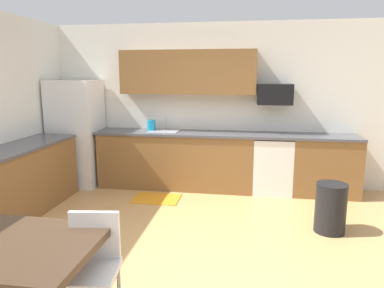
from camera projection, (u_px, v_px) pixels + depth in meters
The scene contains 17 objects.
ground_plane at pixel (177, 256), 3.71m from camera, with size 12.00×12.00×0.00m, color tan.
wall_back at pixel (207, 105), 6.02m from camera, with size 5.80×0.10×2.70m, color white.
cabinet_run_back at pixel (176, 161), 5.92m from camera, with size 2.54×0.60×0.90m, color brown.
cabinet_run_back_right at pixel (325, 166), 5.56m from camera, with size 1.01×0.60×0.90m, color brown.
cabinet_run_left at pixel (20, 182), 4.75m from camera, with size 0.60×2.00×0.90m, color brown.
countertop_back at pixel (205, 134), 5.76m from camera, with size 4.80×0.64×0.04m, color #4C4C51.
countertop_left at pixel (17, 148), 4.66m from camera, with size 0.64×2.00×0.04m, color #4C4C51.
upper_cabinets_back at pixel (188, 72), 5.74m from camera, with size 2.20×0.34×0.70m, color brown.
refrigerator at pixel (77, 133), 6.03m from camera, with size 0.76×0.70×1.77m, color white.
oven_range at pixel (272, 164), 5.68m from camera, with size 0.60×0.60×0.91m.
microwave at pixel (275, 94), 5.56m from camera, with size 0.54×0.36×0.32m, color black.
sink_basin at pixel (164, 135), 5.87m from camera, with size 0.48×0.40×0.14m, color #A5A8AD.
sink_faucet at pixel (166, 124), 6.02m from camera, with size 0.02×0.02×0.24m, color #B2B5BA.
chair_near_table at pixel (92, 261), 2.62m from camera, with size 0.45×0.45×0.85m.
trash_bin at pixel (331, 208), 4.23m from camera, with size 0.36×0.36×0.60m, color black.
floor_mat at pixel (156, 199), 5.41m from camera, with size 0.70×0.50×0.01m, color orange.
kettle at pixel (151, 126), 5.93m from camera, with size 0.14×0.14×0.20m, color #198CBF.
Camera 1 is at (0.70, -3.35, 1.86)m, focal length 33.20 mm.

